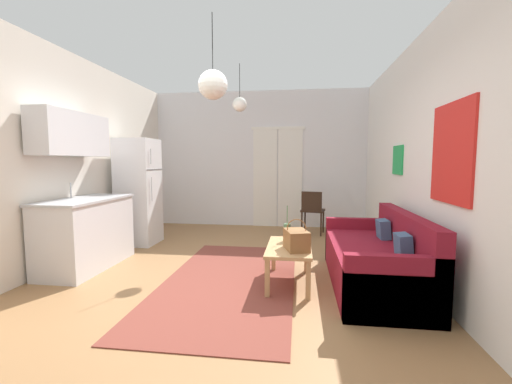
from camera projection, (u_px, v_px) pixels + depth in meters
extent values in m
cube|color=#996D44|center=(217.00, 297.00, 3.49)|extent=(5.07, 7.93, 0.10)
cube|color=silver|center=(259.00, 159.00, 7.01)|extent=(4.67, 0.10, 2.87)
cube|color=white|center=(265.00, 178.00, 6.97)|extent=(0.51, 0.02, 2.05)
cube|color=white|center=(290.00, 179.00, 6.90)|extent=(0.51, 0.02, 2.05)
cube|color=white|center=(278.00, 128.00, 6.84)|extent=(1.12, 0.03, 0.06)
cube|color=white|center=(453.00, 157.00, 3.05)|extent=(0.10, 7.53, 2.87)
cube|color=red|center=(452.00, 153.00, 2.95)|extent=(0.02, 0.79, 0.91)
cube|color=green|center=(398.00, 160.00, 4.55)|extent=(0.02, 0.42, 0.40)
cube|color=silver|center=(16.00, 158.00, 3.64)|extent=(0.10, 7.53, 2.87)
cube|color=green|center=(70.00, 140.00, 4.41)|extent=(0.02, 0.32, 0.40)
cube|color=brown|center=(230.00, 280.00, 3.82)|extent=(1.49, 2.98, 0.01)
cube|color=maroon|center=(372.00, 266.00, 3.66)|extent=(0.87, 1.91, 0.46)
cube|color=maroon|center=(406.00, 251.00, 3.59)|extent=(0.15, 1.91, 0.82)
cube|color=maroon|center=(395.00, 290.00, 2.76)|extent=(0.87, 0.11, 0.61)
cube|color=maroon|center=(358.00, 240.00, 4.54)|extent=(0.87, 0.11, 0.61)
cube|color=#3D5B7F|center=(403.00, 245.00, 3.21)|extent=(0.15, 0.23, 0.24)
cube|color=#3D5B7F|center=(383.00, 229.00, 3.97)|extent=(0.15, 0.23, 0.24)
cube|color=tan|center=(289.00, 247.00, 3.70)|extent=(0.49, 0.92, 0.04)
cube|color=tan|center=(267.00, 278.00, 3.34)|extent=(0.05, 0.05, 0.40)
cube|color=tan|center=(308.00, 280.00, 3.28)|extent=(0.05, 0.05, 0.40)
cube|color=tan|center=(274.00, 255.00, 4.17)|extent=(0.05, 0.05, 0.40)
cube|color=tan|center=(306.00, 256.00, 4.11)|extent=(0.05, 0.05, 0.40)
cylinder|color=#47704C|center=(287.00, 232.00, 3.92)|extent=(0.08, 0.08, 0.21)
cylinder|color=#477F42|center=(287.00, 215.00, 3.90)|extent=(0.01, 0.01, 0.22)
cube|color=brown|center=(296.00, 240.00, 3.53)|extent=(0.30, 0.38, 0.21)
torus|color=brown|center=(297.00, 228.00, 3.51)|extent=(0.21, 0.01, 0.21)
cube|color=white|center=(139.00, 192.00, 5.49)|extent=(0.58, 0.60, 1.76)
cube|color=#4C4C51|center=(155.00, 169.00, 5.42)|extent=(0.01, 0.58, 0.01)
cylinder|color=#B7BABF|center=(151.00, 156.00, 5.23)|extent=(0.02, 0.02, 0.25)
cylinder|color=#B7BABF|center=(152.00, 189.00, 5.28)|extent=(0.02, 0.02, 0.39)
cube|color=silver|center=(87.00, 234.00, 4.27)|extent=(0.61, 1.29, 0.88)
cube|color=#B7BABF|center=(85.00, 200.00, 4.23)|extent=(0.64, 1.32, 0.03)
cube|color=#999BA0|center=(88.00, 203.00, 4.30)|extent=(0.36, 0.40, 0.10)
cylinder|color=#B7BABF|center=(71.00, 190.00, 4.32)|extent=(0.02, 0.02, 0.20)
cube|color=silver|center=(71.00, 134.00, 4.17)|extent=(0.32, 1.16, 0.55)
cylinder|color=black|center=(323.00, 221.00, 6.39)|extent=(0.03, 0.03, 0.44)
cylinder|color=black|center=(305.00, 220.00, 6.51)|extent=(0.03, 0.03, 0.44)
cylinder|color=black|center=(321.00, 224.00, 6.07)|extent=(0.03, 0.03, 0.44)
cylinder|color=black|center=(302.00, 223.00, 6.19)|extent=(0.03, 0.03, 0.44)
cube|color=black|center=(313.00, 210.00, 6.27)|extent=(0.49, 0.47, 0.04)
cube|color=black|center=(312.00, 201.00, 6.08)|extent=(0.38, 0.10, 0.37)
cylinder|color=black|center=(212.00, 41.00, 3.27)|extent=(0.01, 0.01, 0.56)
sphere|color=white|center=(213.00, 85.00, 3.31)|extent=(0.30, 0.30, 0.30)
cylinder|color=black|center=(240.00, 80.00, 4.97)|extent=(0.01, 0.01, 0.50)
sphere|color=white|center=(240.00, 104.00, 5.00)|extent=(0.22, 0.22, 0.22)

